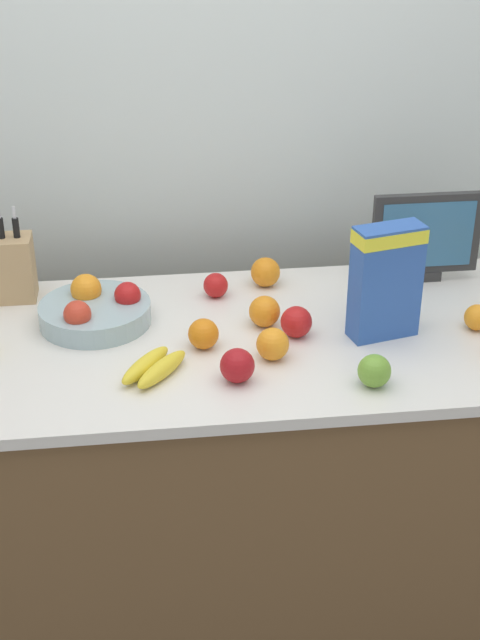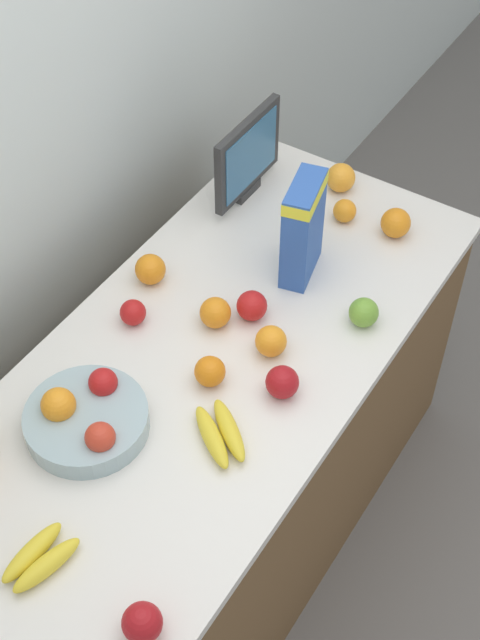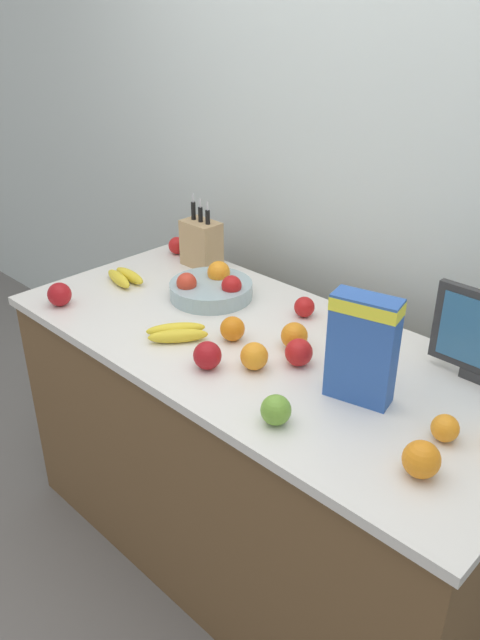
# 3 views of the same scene
# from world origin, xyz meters

# --- Properties ---
(ground_plane) EXTENTS (14.00, 14.00, 0.00)m
(ground_plane) POSITION_xyz_m (0.00, 0.00, 0.00)
(ground_plane) COLOR slate
(wall_back) EXTENTS (9.00, 0.06, 2.60)m
(wall_back) POSITION_xyz_m (0.00, 0.61, 1.30)
(wall_back) COLOR silver
(wall_back) RESTS_ON ground_plane
(counter) EXTENTS (1.75, 0.79, 0.89)m
(counter) POSITION_xyz_m (0.00, 0.00, 0.45)
(counter) COLOR brown
(counter) RESTS_ON ground_plane
(knife_block) EXTENTS (0.15, 0.10, 0.29)m
(knife_block) POSITION_xyz_m (-0.59, 0.30, 0.99)
(knife_block) COLOR tan
(knife_block) RESTS_ON counter
(small_monitor) EXTENTS (0.32, 0.03, 0.27)m
(small_monitor) POSITION_xyz_m (0.59, 0.26, 1.04)
(small_monitor) COLOR #2D2D2D
(small_monitor) RESTS_ON counter
(cereal_box) EXTENTS (0.19, 0.12, 0.30)m
(cereal_box) POSITION_xyz_m (0.39, -0.04, 1.06)
(cereal_box) COLOR #2D56A8
(cereal_box) RESTS_ON counter
(fruit_bowl) EXTENTS (0.30, 0.30, 0.11)m
(fruit_bowl) POSITION_xyz_m (-0.35, 0.12, 0.93)
(fruit_bowl) COLOR #99B2B7
(fruit_bowl) RESTS_ON counter
(banana_bunch_left) EXTENTS (0.19, 0.20, 0.04)m
(banana_bunch_left) POSITION_xyz_m (-0.20, -0.17, 0.92)
(banana_bunch_left) COLOR yellow
(banana_bunch_left) RESTS_ON counter
(apple_middle) EXTENTS (0.08, 0.08, 0.08)m
(apple_middle) POSITION_xyz_m (-0.01, -0.22, 0.94)
(apple_middle) COLOR #A31419
(apple_middle) RESTS_ON counter
(apple_rightmost) EXTENTS (0.08, 0.08, 0.08)m
(apple_rightmost) POSITION_xyz_m (0.17, -0.02, 0.94)
(apple_rightmost) COLOR red
(apple_rightmost) RESTS_ON counter
(apple_front) EXTENTS (0.07, 0.07, 0.07)m
(apple_front) POSITION_xyz_m (-0.01, 0.24, 0.93)
(apple_front) COLOR red
(apple_front) RESTS_ON counter
(apple_leftmost) EXTENTS (0.08, 0.08, 0.08)m
(apple_leftmost) POSITION_xyz_m (0.31, -0.28, 0.93)
(apple_leftmost) COLOR #6B9E33
(apple_leftmost) RESTS_ON counter
(orange_front_right) EXTENTS (0.08, 0.08, 0.08)m
(orange_front_right) POSITION_xyz_m (0.09, -0.13, 0.94)
(orange_front_right) COLOR orange
(orange_front_right) RESTS_ON counter
(orange_front_left) EXTENTS (0.09, 0.09, 0.09)m
(orange_front_left) POSITION_xyz_m (0.13, 0.29, 0.94)
(orange_front_left) COLOR orange
(orange_front_left) RESTS_ON counter
(orange_front_center) EXTENTS (0.08, 0.08, 0.08)m
(orange_front_center) POSITION_xyz_m (0.10, 0.05, 0.94)
(orange_front_center) COLOR orange
(orange_front_center) RESTS_ON counter
(orange_near_bowl) EXTENTS (0.08, 0.08, 0.08)m
(orange_near_bowl) POSITION_xyz_m (-0.07, -0.05, 0.93)
(orange_near_bowl) COLOR orange
(orange_near_bowl) RESTS_ON counter
(orange_mid_left) EXTENTS (0.07, 0.07, 0.07)m
(orange_mid_left) POSITION_xyz_m (0.65, -0.04, 0.93)
(orange_mid_left) COLOR orange
(orange_mid_left) RESTS_ON counter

